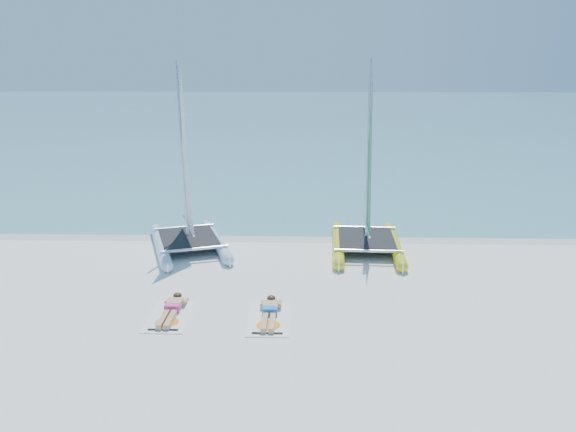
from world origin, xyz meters
The scene contains 9 objects.
ground centered at (0.00, 0.00, 0.00)m, with size 140.00×140.00×0.00m, color white.
sea centered at (0.00, 63.00, 0.01)m, with size 140.00×115.00×0.01m, color #67ACAC.
wet_sand_strip centered at (0.00, 5.50, 0.00)m, with size 140.00×1.40×0.01m, color silver.
catamaran_blue centered at (-3.29, 4.12, 1.87)m, with size 3.57×5.04×6.25m.
catamaran_yellow centered at (2.63, 4.56, 1.99)m, with size 2.42×5.01×6.32m.
towel_a centered at (-2.67, -1.20, 0.01)m, with size 1.00×1.85×0.02m, color white.
sunbather_a centered at (-2.67, -1.01, 0.12)m, with size 0.37×1.73×0.26m.
towel_b centered at (-0.26, -1.31, 0.01)m, with size 1.00×1.85×0.02m, color white.
sunbather_b centered at (-0.26, -1.11, 0.12)m, with size 0.37×1.73×0.26m.
Camera 1 is at (0.57, -13.60, 5.87)m, focal length 35.00 mm.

